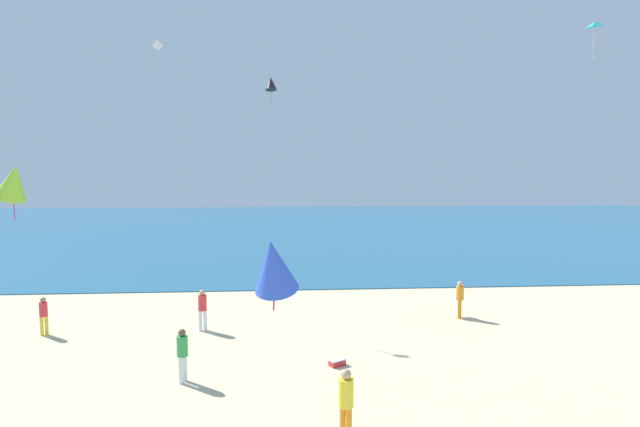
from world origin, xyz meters
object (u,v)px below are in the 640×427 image
at_px(person_1, 346,401).
at_px(person_0, 460,297).
at_px(kite_blue, 274,265).
at_px(kite_black, 271,83).
at_px(person_7, 44,313).
at_px(kite_lime, 13,182).
at_px(person_2, 182,352).
at_px(kite_teal, 595,25).
at_px(person_4, 202,307).
at_px(cooler_box, 337,362).
at_px(kite_white, 157,47).

bearing_deg(person_1, person_0, 22.44).
xyz_separation_m(kite_blue, kite_black, (-0.55, 18.03, 6.29)).
xyz_separation_m(person_7, kite_lime, (1.54, -4.58, 5.12)).
height_order(person_2, kite_lime, kite_lime).
bearing_deg(person_0, person_2, 54.22).
bearing_deg(kite_teal, kite_lime, -161.37).
relative_size(kite_lime, kite_blue, 1.20).
bearing_deg(person_7, kite_lime, -175.72).
bearing_deg(person_4, person_2, 165.18).
height_order(person_2, kite_black, kite_black).
height_order(kite_blue, kite_black, kite_black).
bearing_deg(kite_teal, kite_black, 161.46).
relative_size(person_1, person_2, 1.09).
relative_size(person_2, kite_black, 1.00).
distance_m(kite_lime, kite_blue, 9.64).
xyz_separation_m(person_7, kite_teal, (23.09, 2.69, 11.94)).
bearing_deg(cooler_box, person_2, -168.66).
relative_size(person_4, kite_white, 1.32).
relative_size(person_1, kite_black, 1.09).
height_order(person_4, person_7, person_4).
xyz_separation_m(person_0, kite_white, (-13.22, 3.42, 11.01)).
relative_size(person_1, person_4, 1.08).
relative_size(person_7, kite_teal, 0.91).
xyz_separation_m(person_0, person_7, (-16.66, -1.08, -0.07)).
bearing_deg(kite_black, person_4, -108.74).
relative_size(person_4, kite_blue, 1.17).
xyz_separation_m(person_1, person_7, (-10.63, 8.33, -0.17)).
bearing_deg(kite_blue, person_1, 53.57).
relative_size(kite_white, kite_blue, 0.89).
xyz_separation_m(kite_teal, kite_blue, (-14.03, -13.14, -8.20)).
bearing_deg(kite_lime, person_2, -1.50).
bearing_deg(person_2, kite_blue, -38.56).
xyz_separation_m(person_1, person_2, (-4.44, 3.63, -0.08)).
distance_m(cooler_box, person_2, 4.88).
distance_m(person_2, kite_white, 14.60).
bearing_deg(person_1, kite_lime, 122.68).
height_order(person_0, kite_lime, kite_lime).
xyz_separation_m(person_4, kite_lime, (-4.44, -4.69, 5.02)).
relative_size(kite_lime, kite_teal, 1.04).
distance_m(person_2, person_4, 4.82).
relative_size(person_7, kite_white, 1.19).
xyz_separation_m(person_4, kite_teal, (17.11, 2.57, 11.85)).
distance_m(kite_lime, kite_black, 14.86).
distance_m(person_0, kite_blue, 14.30).
distance_m(cooler_box, kite_blue, 8.27).
bearing_deg(kite_lime, cooler_box, 5.03).
xyz_separation_m(kite_teal, kite_black, (-14.58, 4.89, -1.91)).
bearing_deg(kite_blue, person_7, 130.92).
relative_size(person_4, person_7, 1.11).
bearing_deg(cooler_box, person_4, 141.83).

